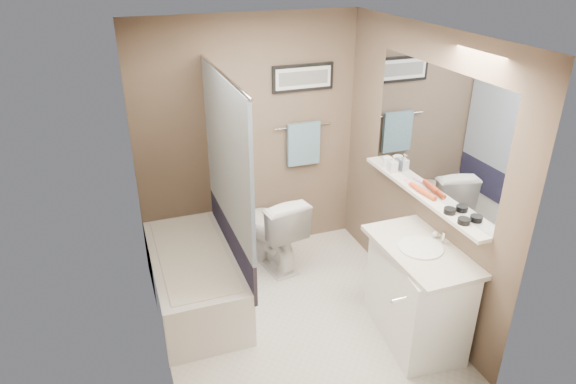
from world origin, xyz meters
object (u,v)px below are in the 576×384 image
object	(u,v)px
bathtub	(194,278)
candle_bowl_far	(450,211)
vanity	(417,295)
toilet	(272,229)
candle_bowl_near	(464,221)
hair_brush_back	(419,189)
hair_brush_front	(426,193)
soap_bottle	(393,164)
glass_jar	(387,163)

from	to	relation	value
bathtub	candle_bowl_far	bearing A→B (deg)	-30.49
bathtub	vanity	distance (m)	1.92
toilet	candle_bowl_near	bearing A→B (deg)	110.28
vanity	hair_brush_back	bearing A→B (deg)	71.75
hair_brush_front	soap_bottle	distance (m)	0.52
bathtub	glass_jar	xyz separation A→B (m)	(1.79, -0.15, 0.92)
toilet	hair_brush_front	size ratio (longest dim) A/B	3.59
glass_jar	hair_brush_front	bearing A→B (deg)	-90.00
toilet	hair_brush_back	bearing A→B (deg)	122.48
vanity	candle_bowl_far	size ratio (longest dim) A/B	10.00
vanity	candle_bowl_near	bearing A→B (deg)	-37.31
hair_brush_front	hair_brush_back	world-z (taller)	same
bathtub	vanity	bearing A→B (deg)	-32.96
candle_bowl_near	candle_bowl_far	bearing A→B (deg)	90.00
candle_bowl_far	hair_brush_front	distance (m)	0.31
toilet	glass_jar	xyz separation A→B (m)	(0.93, -0.49, 0.77)
candle_bowl_near	soap_bottle	xyz separation A→B (m)	(0.00, 0.99, 0.06)
candle_bowl_near	toilet	bearing A→B (deg)	120.52
candle_bowl_near	candle_bowl_far	world-z (taller)	same
bathtub	toilet	bearing A→B (deg)	22.58
bathtub	toilet	distance (m)	0.93
candle_bowl_near	hair_brush_back	bearing A→B (deg)	90.00
glass_jar	hair_brush_back	bearing A→B (deg)	-90.00
vanity	bathtub	bearing A→B (deg)	153.56
hair_brush_front	soap_bottle	xyz separation A→B (m)	(0.00, 0.51, 0.05)
bathtub	hair_brush_back	bearing A→B (deg)	-19.94
toilet	soap_bottle	size ratio (longest dim) A/B	5.24
toilet	candle_bowl_near	xyz separation A→B (m)	(0.93, -1.58, 0.74)
toilet	glass_jar	size ratio (longest dim) A/B	7.89
hair_brush_front	hair_brush_back	size ratio (longest dim) A/B	1.00
candle_bowl_far	hair_brush_back	bearing A→B (deg)	90.00
vanity	toilet	bearing A→B (deg)	125.09
candle_bowl_far	candle_bowl_near	bearing A→B (deg)	-90.00
vanity	hair_brush_back	distance (m)	0.86
vanity	candle_bowl_near	distance (m)	0.78
bathtub	candle_bowl_far	size ratio (longest dim) A/B	16.67
hair_brush_back	vanity	bearing A→B (deg)	-115.26
soap_bottle	vanity	bearing A→B (deg)	-102.88
soap_bottle	hair_brush_back	bearing A→B (deg)	-90.00
candle_bowl_far	hair_brush_front	world-z (taller)	hair_brush_front
candle_bowl_far	toilet	bearing A→B (deg)	123.37
bathtub	candle_bowl_near	distance (m)	2.35
toilet	vanity	xyz separation A→B (m)	(0.75, -1.40, 0.01)
bathtub	hair_brush_front	size ratio (longest dim) A/B	6.82
toilet	vanity	bearing A→B (deg)	107.84
candle_bowl_far	hair_brush_front	size ratio (longest dim) A/B	0.41
bathtub	hair_brush_back	size ratio (longest dim) A/B	6.82
bathtub	hair_brush_front	bearing A→B (deg)	-22.57
hair_brush_front	glass_jar	distance (m)	0.61
vanity	hair_brush_front	size ratio (longest dim) A/B	4.09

